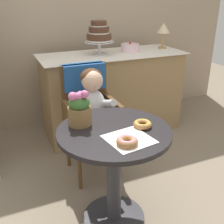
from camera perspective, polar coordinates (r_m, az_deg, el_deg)
The scene contains 13 objects.
ground_plane at distance 2.15m, azimuth 0.38°, elevation -20.93°, with size 8.00×8.00×0.00m, color gray.
back_wall at distance 3.31m, azimuth -13.35°, elevation 20.28°, with size 4.80×0.10×2.70m, color tan.
cafe_table at distance 1.83m, azimuth 0.42°, elevation -9.52°, with size 0.72×0.72×0.72m.
wicker_chair at distance 2.37m, azimuth -4.99°, elevation 1.98°, with size 0.42×0.45×0.95m.
seated_child at distance 2.22m, azimuth -3.73°, elevation 1.53°, with size 0.27×0.32×0.73m.
paper_napkin at distance 1.61m, azimuth 3.51°, elevation -5.61°, with size 0.25×0.25×0.00m, color white.
donut_front at distance 1.55m, azimuth 3.12°, elevation -6.00°, with size 0.12×0.12×0.05m.
donut_mid at distance 1.76m, azimuth 6.29°, elevation -2.47°, with size 0.12×0.12×0.04m.
flower_vase at distance 1.76m, azimuth -6.75°, elevation 0.89°, with size 0.15×0.15×0.24m.
display_counter at distance 3.13m, azimuth 0.09°, elevation 3.91°, with size 1.56×0.62×0.90m.
tiered_cake_stand at distance 2.92m, azimuth -2.70°, elevation 15.65°, with size 0.30×0.30×0.34m.
round_layer_cake at distance 3.11m, azimuth 3.72°, elevation 13.07°, with size 0.20×0.20×0.11m.
table_lamp at distance 3.32m, azimuth 10.55°, elevation 16.45°, with size 0.15×0.15×0.28m.
Camera 1 is at (-0.62, -1.40, 1.51)m, focal length 44.40 mm.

